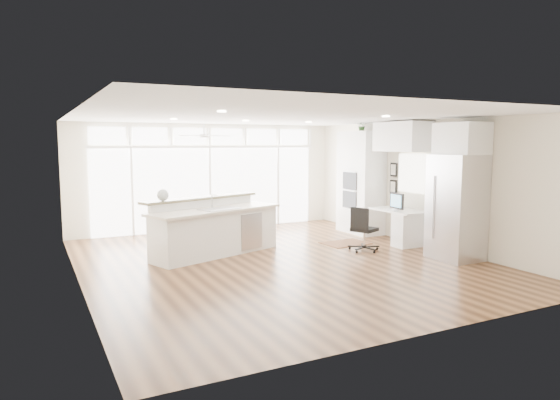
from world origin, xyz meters
name	(u,v)px	position (x,y,z in m)	size (l,w,h in m)	color
floor	(279,262)	(0.00, 0.00, -0.01)	(7.00, 8.00, 0.02)	#442714
ceiling	(279,116)	(0.00, 0.00, 2.70)	(7.00, 8.00, 0.02)	white
wall_back	(209,177)	(0.00, 4.00, 1.35)	(7.00, 0.04, 2.70)	white
wall_front	(436,219)	(0.00, -4.00, 1.35)	(7.00, 0.04, 2.70)	white
wall_left	(76,200)	(-3.50, 0.00, 1.35)	(0.04, 8.00, 2.70)	white
wall_right	(423,183)	(3.50, 0.00, 1.35)	(0.04, 8.00, 2.70)	white
glass_wall	(210,189)	(0.00, 3.94, 1.05)	(5.80, 0.06, 2.08)	white
transom_row	(209,136)	(0.00, 3.94, 2.38)	(5.90, 0.06, 0.40)	white
desk_window	(412,173)	(3.46, 0.30, 1.55)	(0.04, 0.85, 0.85)	white
ceiling_fan	(204,131)	(-0.50, 2.80, 2.48)	(1.16, 1.16, 0.32)	white
recessed_lights	(274,118)	(0.00, 0.20, 2.68)	(3.40, 3.00, 0.02)	white
oven_cabinet	(361,182)	(3.17, 1.80, 1.25)	(0.64, 1.20, 2.50)	white
desk_nook	(399,226)	(3.13, 0.30, 0.38)	(0.72, 1.30, 0.76)	white
upper_cabinets	(403,137)	(3.17, 0.30, 2.35)	(0.64, 1.30, 0.64)	white
refrigerator	(457,207)	(3.11, -1.35, 1.00)	(0.76, 0.90, 2.00)	silver
fridge_cabinet	(462,139)	(3.17, -1.35, 2.30)	(0.64, 0.90, 0.60)	white
framed_photos	(394,178)	(3.46, 0.92, 1.40)	(0.06, 0.22, 0.80)	black
kitchen_island	(216,227)	(-0.85, 1.08, 0.56)	(2.84, 1.07, 1.13)	white
rug	(346,243)	(2.07, 0.82, 0.01)	(0.98, 0.71, 0.01)	#3E2113
office_chair	(364,229)	(1.99, 0.03, 0.45)	(0.47, 0.44, 0.91)	black
fishbowl	(163,195)	(-1.88, 1.13, 1.24)	(0.23, 0.23, 0.23)	silver
monitor	(397,201)	(3.05, 0.30, 0.95)	(0.08, 0.46, 0.39)	black
keyboard	(390,210)	(2.88, 0.30, 0.77)	(0.13, 0.35, 0.02)	silver
potted_plant	(362,127)	(3.17, 1.80, 2.61)	(0.25, 0.27, 0.21)	#2B4E21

